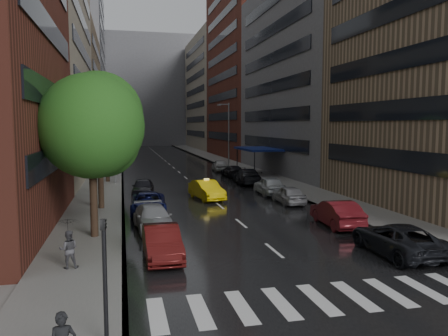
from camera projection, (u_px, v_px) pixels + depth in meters
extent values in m
plane|color=gray|center=(308.00, 279.00, 17.29)|extent=(220.00, 220.00, 0.00)
cube|color=black|center=(171.00, 165.00, 65.73)|extent=(14.00, 140.00, 0.01)
cube|color=gray|center=(109.00, 166.00, 63.68)|extent=(4.00, 140.00, 0.15)
cube|color=gray|center=(229.00, 164.00, 67.77)|extent=(4.00, 140.00, 0.15)
cube|color=silver|center=(157.00, 315.00, 13.96)|extent=(0.55, 2.80, 0.01)
cube|color=silver|center=(200.00, 311.00, 14.28)|extent=(0.55, 2.80, 0.01)
cube|color=silver|center=(241.00, 307.00, 14.60)|extent=(0.55, 2.80, 0.01)
cube|color=silver|center=(281.00, 303.00, 14.92)|extent=(0.55, 2.80, 0.01)
cube|color=silver|center=(319.00, 299.00, 15.24)|extent=(0.55, 2.80, 0.01)
cube|color=silver|center=(355.00, 296.00, 15.55)|extent=(0.55, 2.80, 0.01)
cube|color=silver|center=(390.00, 292.00, 15.87)|extent=(0.55, 2.80, 0.01)
cube|color=silver|center=(423.00, 289.00, 16.19)|extent=(0.55, 2.80, 0.01)
cube|color=gray|center=(44.00, 23.00, 47.08)|extent=(8.00, 28.00, 34.00)
cube|color=#937A5B|center=(73.00, 96.00, 74.81)|extent=(8.00, 28.00, 22.00)
cube|color=slate|center=(86.00, 70.00, 103.08)|extent=(8.00, 32.00, 38.00)
cube|color=slate|center=(302.00, 77.00, 54.39)|extent=(8.00, 28.00, 24.00)
cube|color=maroon|center=(242.00, 60.00, 80.92)|extent=(8.00, 28.00, 36.00)
cube|color=gray|center=(210.00, 93.00, 110.38)|extent=(8.00, 32.00, 28.00)
cube|color=slate|center=(145.00, 91.00, 130.03)|extent=(40.00, 14.00, 32.00)
cylinder|color=#382619|center=(94.00, 194.00, 23.09)|extent=(0.40, 0.40, 4.81)
sphere|color=#1E5116|center=(92.00, 126.00, 22.73)|extent=(5.50, 5.50, 5.50)
cylinder|color=#382619|center=(101.00, 173.00, 30.97)|extent=(0.40, 0.40, 5.39)
sphere|color=#1E5116|center=(99.00, 115.00, 30.57)|extent=(6.16, 6.16, 6.16)
cylinder|color=#382619|center=(107.00, 164.00, 45.64)|extent=(0.40, 0.40, 3.98)
sphere|color=#1E5116|center=(107.00, 135.00, 45.35)|extent=(4.55, 4.55, 4.55)
imported|color=yellow|center=(207.00, 190.00, 35.61)|extent=(2.45, 4.95, 1.56)
imported|color=#4E100F|center=(162.00, 242.00, 19.87)|extent=(1.63, 4.54, 1.49)
imported|color=gray|center=(153.00, 218.00, 25.15)|extent=(2.38, 5.03, 1.42)
imported|color=#0E1243|center=(148.00, 203.00, 29.98)|extent=(2.62, 5.24, 1.42)
imported|color=black|center=(143.00, 187.00, 37.31)|extent=(2.20, 4.60, 1.52)
imported|color=black|center=(397.00, 239.00, 20.43)|extent=(2.60, 5.42, 1.49)
imported|color=#561116|center=(337.00, 213.00, 26.20)|extent=(2.05, 4.94, 1.59)
imported|color=#A2A2A7|center=(289.00, 195.00, 33.68)|extent=(1.79, 4.20, 1.41)
imported|color=#B7BCC1|center=(269.00, 185.00, 38.10)|extent=(2.02, 4.76, 1.60)
imported|color=black|center=(247.00, 176.00, 44.89)|extent=(2.67, 5.67, 1.60)
imported|color=black|center=(233.00, 171.00, 50.73)|extent=(2.08, 4.79, 1.37)
imported|color=#BBBBBB|center=(220.00, 165.00, 57.18)|extent=(2.21, 4.70, 1.55)
imported|color=#454549|center=(69.00, 249.00, 18.04)|extent=(0.80, 0.64, 1.59)
imported|color=black|center=(68.00, 229.00, 17.96)|extent=(0.96, 0.98, 0.88)
cylinder|color=black|center=(105.00, 286.00, 11.73)|extent=(0.12, 0.12, 3.20)
imported|color=black|center=(104.00, 235.00, 11.59)|extent=(0.18, 0.15, 0.90)
cylinder|color=gray|center=(114.00, 139.00, 44.12)|extent=(0.18, 0.18, 9.00)
cube|color=gray|center=(128.00, 97.00, 44.03)|extent=(0.50, 0.22, 0.16)
cylinder|color=gray|center=(229.00, 135.00, 62.20)|extent=(0.18, 0.18, 9.00)
cube|color=gray|center=(219.00, 105.00, 61.46)|extent=(0.50, 0.22, 0.16)
cube|color=navy|center=(258.00, 149.00, 52.93)|extent=(4.00, 8.00, 0.25)
cylinder|color=black|center=(254.00, 164.00, 49.03)|extent=(0.12, 0.12, 3.00)
cylinder|color=black|center=(237.00, 159.00, 56.40)|extent=(0.12, 0.12, 3.00)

